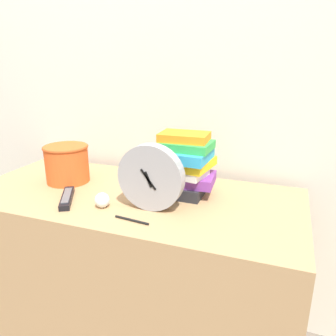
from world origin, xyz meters
TOP-DOWN VIEW (x-y plane):
  - wall_back at (0.00, 0.67)m, footprint 6.00×0.04m
  - desk at (0.00, 0.30)m, footprint 1.31×0.60m
  - desk_clock at (0.13, 0.20)m, footprint 0.23×0.05m
  - book_stack at (0.19, 0.37)m, footprint 0.25×0.22m
  - basket at (-0.32, 0.34)m, footprint 0.19×0.19m
  - tv_remote at (-0.19, 0.16)m, footprint 0.13×0.18m
  - crumpled_paper_ball at (-0.04, 0.16)m, footprint 0.05×0.05m
  - pen at (0.11, 0.09)m, footprint 0.13×0.02m

SIDE VIEW (x-z plane):
  - desk at x=0.00m, z-range 0.00..0.75m
  - pen at x=0.11m, z-range 0.75..0.76m
  - tv_remote at x=-0.19m, z-range 0.75..0.77m
  - crumpled_paper_ball at x=-0.04m, z-range 0.75..0.80m
  - basket at x=-0.32m, z-range 0.75..0.91m
  - desk_clock at x=0.13m, z-range 0.75..0.98m
  - book_stack at x=0.19m, z-range 0.75..0.99m
  - wall_back at x=0.00m, z-range 0.00..2.40m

